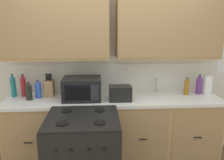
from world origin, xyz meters
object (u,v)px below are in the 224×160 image
object	(u,v)px
bottle_amber	(187,86)
microwave	(82,89)
bottle_red	(23,86)
bottle_blue	(38,89)
bottle_violet	(199,85)
stove_range	(84,157)
bottle_dark	(29,91)
toaster	(120,93)
paper_towel_roll	(208,85)
knife_block	(50,88)
bottle_teal	(13,86)

from	to	relation	value
bottle_amber	microwave	bearing A→B (deg)	-175.90
bottle_red	bottle_blue	bearing A→B (deg)	-22.01
bottle_violet	stove_range	bearing A→B (deg)	-154.46
microwave	bottle_dark	world-z (taller)	microwave
microwave	toaster	world-z (taller)	microwave
stove_range	paper_towel_roll	xyz separation A→B (m)	(1.67, 0.72, 0.58)
microwave	bottle_dark	size ratio (longest dim) A/B	2.08
toaster	bottle_blue	bearing A→B (deg)	170.83
stove_range	microwave	xyz separation A→B (m)	(-0.04, 0.61, 0.59)
stove_range	toaster	bearing A→B (deg)	49.80
toaster	bottle_blue	xyz separation A→B (m)	(-1.06, 0.17, 0.02)
stove_range	toaster	xyz separation A→B (m)	(0.44, 0.52, 0.55)
bottle_red	bottle_violet	world-z (taller)	bottle_red
microwave	knife_block	distance (m)	0.47
microwave	paper_towel_roll	distance (m)	1.71
bottle_violet	bottle_teal	bearing A→B (deg)	179.35
paper_towel_roll	bottle_red	size ratio (longest dim) A/B	0.87
toaster	knife_block	world-z (taller)	knife_block
bottle_teal	bottle_blue	xyz separation A→B (m)	(0.34, -0.08, -0.03)
paper_towel_roll	stove_range	bearing A→B (deg)	-156.56
bottle_blue	microwave	bearing A→B (deg)	-8.42
stove_range	bottle_amber	world-z (taller)	bottle_amber
bottle_teal	bottle_red	bearing A→B (deg)	4.02
toaster	bottle_teal	xyz separation A→B (m)	(-1.40, 0.25, 0.05)
bottle_amber	bottle_blue	size ratio (longest dim) A/B	1.01
bottle_red	bottle_violet	size ratio (longest dim) A/B	1.12
toaster	bottle_teal	size ratio (longest dim) A/B	0.91
bottle_amber	knife_block	bearing A→B (deg)	178.47
toaster	bottle_teal	world-z (taller)	bottle_teal
bottle_red	bottle_dark	world-z (taller)	bottle_red
paper_towel_roll	bottle_amber	xyz separation A→B (m)	(-0.30, -0.01, -0.01)
microwave	bottle_teal	world-z (taller)	bottle_teal
bottle_red	bottle_dark	distance (m)	0.20
toaster	bottle_amber	xyz separation A→B (m)	(0.93, 0.19, 0.02)
bottle_violet	bottle_blue	xyz separation A→B (m)	(-2.17, -0.05, -0.01)
stove_range	microwave	world-z (taller)	microwave
knife_block	bottle_red	bearing A→B (deg)	176.55
paper_towel_roll	bottle_red	bearing A→B (deg)	178.67
bottle_violet	paper_towel_roll	bearing A→B (deg)	-10.52
bottle_teal	bottle_dark	bearing A→B (deg)	-31.39
paper_towel_roll	bottle_amber	world-z (taller)	paper_towel_roll
paper_towel_roll	bottle_teal	distance (m)	2.62
knife_block	stove_range	bearing A→B (deg)	-57.69
toaster	bottle_amber	size ratio (longest dim) A/B	1.15
stove_range	bottle_red	world-z (taller)	bottle_red
bottle_red	bottle_amber	xyz separation A→B (m)	(2.20, -0.07, -0.03)
paper_towel_roll	bottle_dark	bearing A→B (deg)	-177.61
bottle_amber	stove_range	bearing A→B (deg)	-152.55
toaster	bottle_red	distance (m)	1.30
bottle_violet	bottle_amber	bearing A→B (deg)	-170.11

